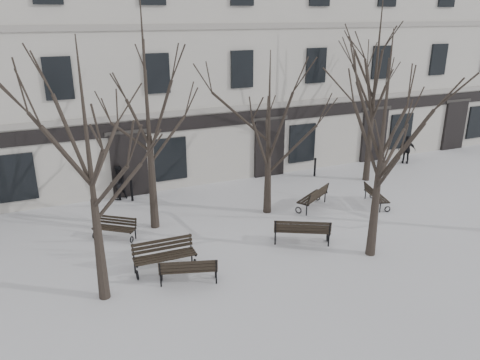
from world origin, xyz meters
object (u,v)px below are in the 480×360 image
bench_2 (302,230)px  bench_3 (115,227)px  tree_1 (88,145)px  bench_5 (375,195)px  bench_0 (164,255)px  bench_1 (188,269)px  bench_4 (314,197)px  tree_2 (384,122)px

bench_2 → bench_3: bench_2 is taller
tree_1 → bench_5: bearing=11.9°
bench_0 → bench_1: (0.46, -1.09, -0.06)m
bench_0 → bench_5: 9.87m
bench_1 → bench_4: (6.67, 3.52, 0.02)m
bench_2 → bench_1: bearing=39.1°
tree_1 → bench_1: tree_1 is taller
bench_1 → bench_0: bearing=-49.6°
bench_0 → bench_2: bearing=-1.1°
tree_2 → bench_1: tree_2 is taller
tree_1 → tree_2: (8.80, -0.99, 0.03)m
bench_1 → bench_3: size_ratio=1.18×
tree_1 → bench_2: tree_1 is taller
tree_1 → bench_1: bearing=-5.9°
bench_5 → bench_1: bearing=121.9°
bench_4 → tree_1: bearing=-11.9°
tree_1 → tree_2: 8.85m
tree_1 → bench_2: size_ratio=3.56×
tree_1 → bench_4: size_ratio=3.89×
tree_2 → bench_2: tree_2 is taller
bench_1 → bench_5: (9.27, 2.74, -0.03)m
bench_3 → bench_1: bearing=-31.9°
bench_2 → bench_5: bench_2 is taller
tree_1 → bench_0: (2.03, 0.83, -4.07)m
tree_1 → bench_1: (2.49, -0.26, -4.13)m
bench_4 → bench_5: (2.60, -0.79, -0.06)m
tree_1 → bench_5: tree_1 is taller
bench_5 → bench_0: bearing=115.1°
tree_1 → tree_2: size_ratio=0.99×
bench_5 → bench_2: bearing=126.8°
bench_1 → bench_2: bearing=-151.5°
tree_2 → bench_0: (-6.77, 1.82, -4.10)m
bench_4 → bench_2: bearing=19.4°
bench_2 → bench_4: size_ratio=1.09×
bench_1 → bench_3: (-1.54, 4.04, -0.05)m
tree_2 → bench_5: tree_2 is taller
tree_2 → bench_3: 10.10m
tree_2 → bench_3: size_ratio=4.69×
bench_0 → bench_3: size_ratio=1.27×
bench_3 → tree_1: bearing=-66.9°
tree_2 → bench_0: size_ratio=3.70×
tree_2 → bench_4: bearing=85.1°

